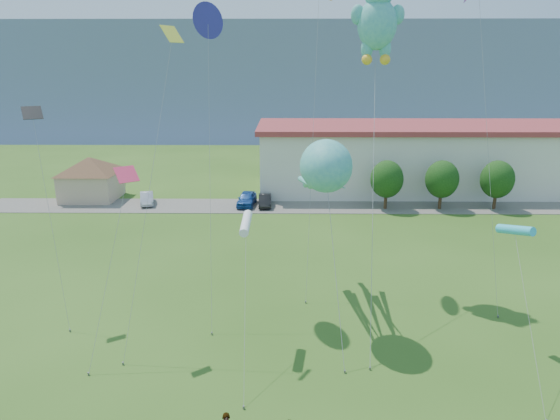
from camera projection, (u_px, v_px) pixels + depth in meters
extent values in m
plane|color=#2F5417|center=(308.00, 415.00, 22.69)|extent=(160.00, 160.00, 0.00)
cube|color=#59544C|center=(295.00, 206.00, 56.29)|extent=(70.00, 6.00, 0.06)
cube|color=slate|center=(289.00, 76.00, 134.45)|extent=(160.00, 50.00, 25.00)
cube|color=tan|center=(92.00, 186.00, 58.97)|extent=(6.00, 6.00, 3.20)
pyramid|color=brown|center=(89.00, 165.00, 58.28)|extent=(9.20, 9.20, 1.80)
cube|color=beige|center=(497.00, 159.00, 63.63)|extent=(60.00, 14.00, 7.60)
cube|color=maroon|center=(501.00, 127.00, 62.49)|extent=(61.00, 15.00, 0.60)
cylinder|color=#3F2B19|center=(386.00, 199.00, 54.93)|extent=(0.36, 0.36, 2.20)
ellipsoid|color=#14380F|center=(387.00, 179.00, 54.29)|extent=(3.60, 3.60, 4.14)
cylinder|color=#3F2B19|center=(440.00, 200.00, 54.88)|extent=(0.36, 0.36, 2.20)
ellipsoid|color=#14380F|center=(442.00, 179.00, 54.23)|extent=(3.60, 3.60, 4.14)
cylinder|color=#3F2B19|center=(495.00, 200.00, 54.82)|extent=(0.36, 0.36, 2.20)
ellipsoid|color=#14380F|center=(497.00, 179.00, 54.18)|extent=(3.60, 3.60, 4.14)
imported|color=#B4B3BB|center=(147.00, 198.00, 56.86)|extent=(2.42, 4.30, 1.34)
imported|color=#1A4590|center=(247.00, 199.00, 56.30)|extent=(2.28, 4.73, 1.56)
imported|color=black|center=(265.00, 200.00, 56.02)|extent=(1.51, 4.01, 1.31)
ellipsoid|color=teal|center=(326.00, 166.00, 28.04)|extent=(2.97, 3.87, 2.97)
sphere|color=white|center=(318.00, 164.00, 26.83)|extent=(0.47, 0.47, 0.47)
sphere|color=white|center=(338.00, 164.00, 26.82)|extent=(0.47, 0.47, 0.47)
cylinder|color=slate|center=(345.00, 372.00, 25.75)|extent=(0.10, 0.10, 0.16)
cylinder|color=gray|center=(336.00, 274.00, 26.51)|extent=(0.84, 4.24, 8.91)
ellipsoid|color=teal|center=(377.00, 24.00, 32.90)|extent=(2.63, 2.23, 3.28)
ellipsoid|color=teal|center=(358.00, 15.00, 32.74)|extent=(0.91, 0.65, 1.27)
ellipsoid|color=teal|center=(398.00, 15.00, 32.71)|extent=(0.91, 0.65, 1.27)
ellipsoid|color=teal|center=(367.00, 49.00, 33.32)|extent=(0.81, 0.71, 1.31)
ellipsoid|color=teal|center=(385.00, 49.00, 33.31)|extent=(0.81, 0.71, 1.31)
sphere|color=yellow|center=(367.00, 60.00, 33.33)|extent=(0.71, 0.71, 0.71)
sphere|color=yellow|center=(385.00, 60.00, 33.31)|extent=(0.71, 0.71, 0.71)
cylinder|color=slate|center=(370.00, 369.00, 26.01)|extent=(0.10, 0.10, 0.16)
cylinder|color=gray|center=(373.00, 196.00, 29.78)|extent=(1.62, 12.38, 15.33)
cylinder|color=slate|center=(498.00, 317.00, 31.40)|extent=(0.10, 0.10, 0.16)
cylinder|color=gray|center=(488.00, 150.00, 31.03)|extent=(1.62, 5.12, 20.11)
cube|color=black|center=(32.00, 113.00, 29.66)|extent=(1.29, 1.29, 0.86)
cylinder|color=slate|center=(70.00, 331.00, 29.75)|extent=(0.10, 0.10, 0.16)
cylinder|color=gray|center=(51.00, 223.00, 29.72)|extent=(2.28, 3.54, 12.24)
cone|color=#3025D3|center=(208.00, 21.00, 30.33)|extent=(1.80, 1.33, 1.33)
cylinder|color=slate|center=(212.00, 333.00, 29.42)|extent=(0.10, 0.10, 0.16)
cylinder|color=gray|center=(210.00, 176.00, 29.89)|extent=(0.45, 6.14, 17.56)
cylinder|color=slate|center=(306.00, 302.00, 33.33)|extent=(0.10, 0.10, 0.16)
cylinder|color=gray|center=(313.00, 142.00, 33.72)|extent=(0.94, 6.81, 20.38)
cylinder|color=#30C2DB|center=(515.00, 230.00, 26.57)|extent=(0.50, 2.25, 0.87)
cylinder|color=gray|center=(529.00, 318.00, 24.37)|extent=(0.67, 6.60, 6.51)
cube|color=#DB3054|center=(127.00, 174.00, 26.36)|extent=(1.29, 1.29, 0.86)
cylinder|color=slate|center=(88.00, 374.00, 25.56)|extent=(0.10, 0.10, 0.16)
cylinder|color=gray|center=(108.00, 274.00, 25.98)|extent=(1.70, 3.69, 9.40)
cylinder|color=white|center=(246.00, 223.00, 27.23)|extent=(0.50, 2.25, 0.87)
cylinder|color=slate|center=(244.00, 407.00, 23.05)|extent=(0.10, 0.10, 0.16)
cylinder|color=gray|center=(245.00, 309.00, 25.16)|extent=(0.27, 6.37, 6.66)
cube|color=yellow|center=(172.00, 34.00, 26.47)|extent=(1.29, 1.29, 0.86)
cylinder|color=slate|center=(123.00, 363.00, 26.46)|extent=(0.10, 0.10, 0.16)
cylinder|color=gray|center=(148.00, 200.00, 26.48)|extent=(2.58, 4.94, 16.54)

